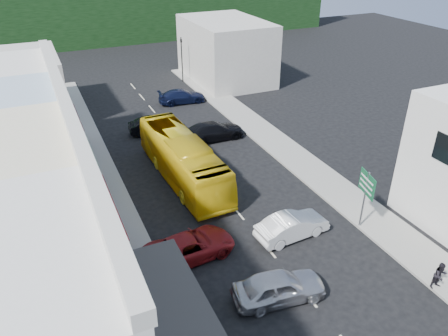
% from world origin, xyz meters
% --- Properties ---
extents(ground, '(120.00, 120.00, 0.00)m').
position_xyz_m(ground, '(0.00, 0.00, 0.00)').
color(ground, black).
rests_on(ground, ground).
extents(sidewalk_left, '(3.00, 52.00, 0.15)m').
position_xyz_m(sidewalk_left, '(-7.50, 10.00, 0.07)').
color(sidewalk_left, gray).
rests_on(sidewalk_left, ground).
extents(sidewalk_right, '(3.00, 52.00, 0.15)m').
position_xyz_m(sidewalk_right, '(7.50, 10.00, 0.07)').
color(sidewalk_right, gray).
rests_on(sidewalk_right, ground).
extents(shopfront_row, '(8.25, 30.00, 8.00)m').
position_xyz_m(shopfront_row, '(-12.49, 5.00, 4.00)').
color(shopfront_row, white).
rests_on(shopfront_row, ground).
extents(distant_block_left, '(8.00, 10.00, 6.00)m').
position_xyz_m(distant_block_left, '(-12.00, 27.00, 3.00)').
color(distant_block_left, '#B7B2A8').
rests_on(distant_block_left, ground).
extents(distant_block_right, '(8.00, 12.00, 7.00)m').
position_xyz_m(distant_block_right, '(11.00, 30.00, 3.50)').
color(distant_block_right, '#B7B2A8').
rests_on(distant_block_right, ground).
extents(bus, '(2.95, 11.69, 3.10)m').
position_xyz_m(bus, '(-1.75, 9.39, 1.55)').
color(bus, yellow).
rests_on(bus, ground).
extents(car_silver, '(4.60, 2.37, 1.40)m').
position_xyz_m(car_silver, '(-1.44, -3.81, 0.70)').
color(car_silver, '#B5B5BA').
rests_on(car_silver, ground).
extents(car_white, '(4.53, 2.14, 1.40)m').
position_xyz_m(car_white, '(1.85, 0.24, 0.70)').
color(car_white, silver).
rests_on(car_white, ground).
extents(car_red, '(4.76, 2.34, 1.40)m').
position_xyz_m(car_red, '(-4.34, 0.99, 0.70)').
color(car_red, maroon).
rests_on(car_red, ground).
extents(car_black_near, '(4.50, 1.85, 1.40)m').
position_xyz_m(car_black_near, '(2.98, 14.79, 0.70)').
color(car_black_near, black).
rests_on(car_black_near, ground).
extents(car_black_far, '(4.54, 2.17, 1.40)m').
position_xyz_m(car_black_far, '(-1.43, 18.25, 0.70)').
color(car_black_far, black).
rests_on(car_black_far, ground).
extents(car_navy_far, '(4.62, 2.17, 1.40)m').
position_xyz_m(car_navy_far, '(3.44, 24.48, 0.70)').
color(car_navy_far, black).
rests_on(car_navy_far, ground).
extents(pedestrian_left, '(0.53, 0.68, 1.70)m').
position_xyz_m(pedestrian_left, '(-8.46, 1.87, 1.00)').
color(pedestrian_left, black).
rests_on(pedestrian_left, sidewalk_left).
extents(pedestrian_right, '(0.73, 0.50, 1.70)m').
position_xyz_m(pedestrian_right, '(6.30, -6.56, 1.00)').
color(pedestrian_right, black).
rests_on(pedestrian_right, sidewalk_right).
extents(direction_sign, '(0.99, 1.85, 3.91)m').
position_xyz_m(direction_sign, '(6.16, -0.73, 1.96)').
color(direction_sign, '#135631').
rests_on(direction_sign, ground).
extents(traffic_signal, '(1.22, 1.39, 5.24)m').
position_xyz_m(traffic_signal, '(5.91, 31.25, 2.62)').
color(traffic_signal, black).
rests_on(traffic_signal, ground).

